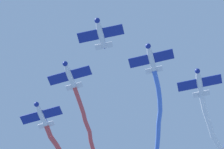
# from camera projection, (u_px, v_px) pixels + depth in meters

# --- Properties ---
(airplane_lead) EXTENTS (6.61, 7.09, 1.99)m
(airplane_lead) POSITION_uv_depth(u_px,v_px,m) (101.00, 34.00, 81.23)
(airplane_lead) COLOR silver
(airplane_left_wing) EXTENTS (6.75, 6.97, 1.99)m
(airplane_left_wing) POSITION_uv_depth(u_px,v_px,m) (151.00, 58.00, 83.46)
(airplane_left_wing) COLOR silver
(smoke_trail_left_wing) EXTENTS (24.56, 13.02, 1.32)m
(smoke_trail_left_wing) POSITION_uv_depth(u_px,v_px,m) (155.00, 135.00, 91.00)
(smoke_trail_left_wing) COLOR #4C75DB
(airplane_right_wing) EXTENTS (6.94, 6.79, 1.99)m
(airplane_right_wing) POSITION_uv_depth(u_px,v_px,m) (70.00, 75.00, 85.40)
(airplane_right_wing) COLOR silver
(smoke_trail_right_wing) EXTENTS (12.07, 10.49, 1.83)m
(smoke_trail_right_wing) POSITION_uv_depth(u_px,v_px,m) (85.00, 121.00, 90.48)
(smoke_trail_right_wing) COLOR #DB4C4C
(airplane_slot) EXTENTS (6.65, 7.06, 1.99)m
(airplane_slot) POSITION_uv_depth(u_px,v_px,m) (199.00, 83.00, 85.44)
(airplane_slot) COLOR silver
(smoke_trail_slot) EXTENTS (12.09, 16.81, 1.49)m
(smoke_trail_slot) POSITION_uv_depth(u_px,v_px,m) (216.00, 136.00, 91.19)
(smoke_trail_slot) COLOR white
(airplane_trail) EXTENTS (6.97, 6.75, 1.99)m
(airplane_trail) POSITION_uv_depth(u_px,v_px,m) (41.00, 115.00, 89.05)
(airplane_trail) COLOR silver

